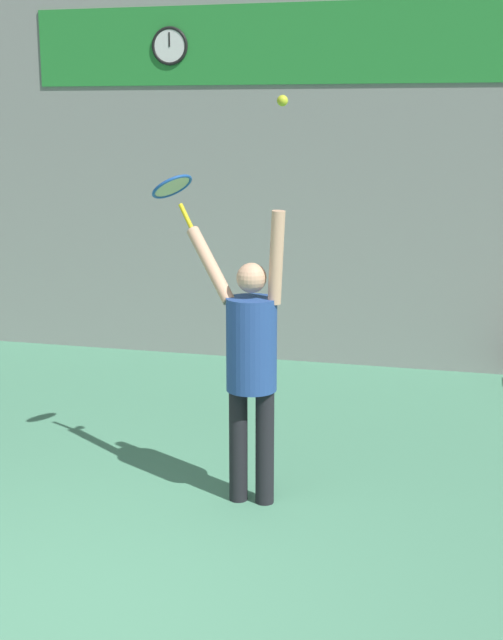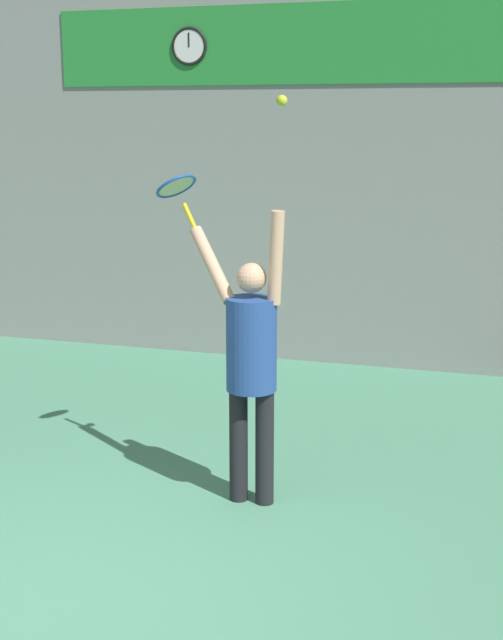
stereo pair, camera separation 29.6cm
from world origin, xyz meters
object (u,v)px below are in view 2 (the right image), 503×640
object	(u,v)px
tennis_player	(251,357)
tennis_ball	(282,101)
scoreboard_clock	(189,46)
tennis_racket	(177,189)

from	to	relation	value
tennis_player	tennis_ball	xyz separation A→B (m)	(0.22, -0.04, 1.70)
scoreboard_clock	tennis_ball	bearing A→B (deg)	-61.19
tennis_racket	scoreboard_clock	bearing A→B (deg)	109.41
scoreboard_clock	tennis_player	bearing A→B (deg)	-63.56
scoreboard_clock	tennis_player	xyz separation A→B (m)	(1.84, -3.69, -2.34)
tennis_player	tennis_ball	size ratio (longest dim) A/B	29.09
tennis_player	tennis_ball	bearing A→B (deg)	-10.56
tennis_player	tennis_racket	world-z (taller)	tennis_racket
tennis_player	scoreboard_clock	bearing A→B (deg)	116.44
scoreboard_clock	tennis_racket	size ratio (longest dim) A/B	1.01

